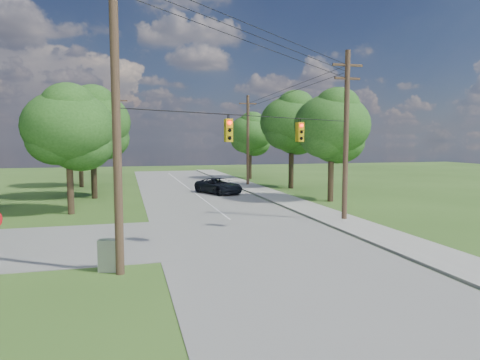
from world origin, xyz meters
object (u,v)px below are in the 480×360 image
object	(u,v)px
pole_ne	(346,133)
control_cabinet	(108,255)
pole_north_w	(118,140)
car_main_north	(219,186)
pole_sw	(116,107)
pole_north_e	(248,140)

from	to	relation	value
pole_ne	control_cabinet	xyz separation A→B (m)	(-13.94, -7.08, -4.85)
pole_north_w	car_main_north	bearing A→B (deg)	-36.04
pole_sw	pole_north_w	world-z (taller)	pole_sw
pole_sw	car_main_north	bearing A→B (deg)	69.18
pole_ne	car_main_north	distance (m)	16.75
pole_ne	pole_north_w	xyz separation A→B (m)	(-13.90, 22.00, -0.34)
pole_sw	pole_north_e	xyz separation A→B (m)	(13.50, 29.60, -1.10)
pole_ne	car_main_north	bearing A→B (deg)	107.26
car_main_north	pole_north_w	bearing A→B (deg)	119.72
pole_sw	car_main_north	world-z (taller)	pole_sw
car_main_north	control_cabinet	size ratio (longest dim) A/B	4.26
pole_sw	pole_north_e	world-z (taller)	pole_sw
car_main_north	pole_sw	bearing A→B (deg)	-135.06
pole_sw	pole_north_e	distance (m)	32.55
control_cabinet	car_main_north	bearing A→B (deg)	82.03
pole_sw	pole_north_w	size ratio (longest dim) A/B	1.20
pole_north_w	pole_sw	bearing A→B (deg)	-89.23
control_cabinet	pole_sw	bearing A→B (deg)	-35.36
pole_north_w	control_cabinet	xyz separation A→B (m)	(-0.04, -29.08, -4.51)
pole_ne	pole_north_w	size ratio (longest dim) A/B	1.05
pole_north_w	pole_north_e	bearing A→B (deg)	0.00
pole_north_e	car_main_north	bearing A→B (deg)	-125.68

